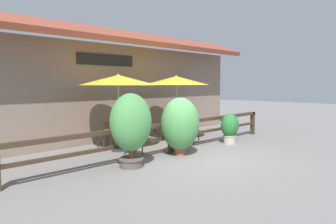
{
  "coord_description": "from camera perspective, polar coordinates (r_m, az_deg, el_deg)",
  "views": [
    {
      "loc": [
        -7.42,
        -5.82,
        2.15
      ],
      "look_at": [
        0.29,
        1.45,
        1.23
      ],
      "focal_mm": 35.0,
      "sensor_mm": 36.0,
      "label": 1
    }
  ],
  "objects": [
    {
      "name": "potted_plant_entrance_palm",
      "position": [
        14.59,
        3.04,
        -1.25
      ],
      "size": [
        0.66,
        0.65,
        1.2
      ],
      "color": "#564C47",
      "rests_on": "ground"
    },
    {
      "name": "chair_middle_wallside",
      "position": [
        12.86,
        -0.82,
        -2.42
      ],
      "size": [
        0.45,
        0.45,
        0.88
      ],
      "rotation": [
        0.0,
        0.0,
        3.06
      ],
      "color": "brown",
      "rests_on": "ground"
    },
    {
      "name": "dining_table_middle",
      "position": [
        12.31,
        1.43,
        -2.43
      ],
      "size": [
        0.9,
        0.9,
        0.71
      ],
      "color": "brown",
      "rests_on": "ground"
    },
    {
      "name": "patio_umbrella_near",
      "position": [
        10.49,
        -8.66,
        5.52
      ],
      "size": [
        2.44,
        2.44,
        2.46
      ],
      "color": "#B7B2A8",
      "rests_on": "ground"
    },
    {
      "name": "ground_plane",
      "position": [
        9.67,
        5.11,
        -7.9
      ],
      "size": [
        60.0,
        60.0,
        0.0
      ],
      "primitive_type": "plane",
      "color": "slate"
    },
    {
      "name": "potted_plant_tall_tropical",
      "position": [
        8.42,
        -6.49,
        -2.17
      ],
      "size": [
        1.12,
        1.01,
        1.91
      ],
      "color": "#564C47",
      "rests_on": "ground"
    },
    {
      "name": "dining_table_near",
      "position": [
        10.6,
        -8.54,
        -3.69
      ],
      "size": [
        0.9,
        0.9,
        0.71
      ],
      "color": "brown",
      "rests_on": "ground"
    },
    {
      "name": "chair_middle_streetside",
      "position": [
        11.81,
        3.87,
        -3.1
      ],
      "size": [
        0.48,
        0.48,
        0.88
      ],
      "rotation": [
        0.0,
        0.0,
        0.15
      ],
      "color": "brown",
      "rests_on": "ground"
    },
    {
      "name": "chair_near_wallside",
      "position": [
        11.2,
        -10.69,
        -3.61
      ],
      "size": [
        0.45,
        0.45,
        0.88
      ],
      "rotation": [
        0.0,
        0.0,
        3.07
      ],
      "color": "brown",
      "rests_on": "ground"
    },
    {
      "name": "potted_plant_small_flowering",
      "position": [
        9.8,
        2.13,
        -2.12
      ],
      "size": [
        1.22,
        1.09,
        1.74
      ],
      "color": "#9E4C33",
      "rests_on": "ground"
    },
    {
      "name": "chair_near_streetside",
      "position": [
        10.02,
        -6.27,
        -4.56
      ],
      "size": [
        0.45,
        0.45,
        0.88
      ],
      "rotation": [
        0.0,
        0.0,
        -0.08
      ],
      "color": "brown",
      "rests_on": "ground"
    },
    {
      "name": "potted_plant_broad_leaf",
      "position": [
        11.94,
        10.7,
        -2.65
      ],
      "size": [
        0.68,
        0.61,
        1.09
      ],
      "color": "#B7AD99",
      "rests_on": "ground"
    },
    {
      "name": "patio_railing",
      "position": [
        10.22,
        0.5,
        -3.23
      ],
      "size": [
        10.4,
        0.14,
        0.95
      ],
      "color": "#3D2D1E",
      "rests_on": "ground"
    },
    {
      "name": "patio_umbrella_middle",
      "position": [
        12.21,
        1.45,
        5.48
      ],
      "size": [
        2.44,
        2.44,
        2.46
      ],
      "color": "#B7B2A8",
      "rests_on": "ground"
    },
    {
      "name": "building_facade",
      "position": [
        12.39,
        -9.95,
        4.95
      ],
      "size": [
        14.28,
        1.49,
        4.23
      ],
      "color": "gray",
      "rests_on": "ground"
    }
  ]
}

